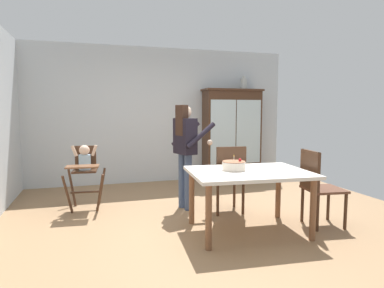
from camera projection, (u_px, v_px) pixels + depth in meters
The scene contains 10 objects.
ground_plane at pixel (202, 221), 4.40m from camera, with size 6.24×6.24×0.00m, color #93704C.
wall_back at pixel (161, 115), 6.77m from camera, with size 5.32×0.06×2.70m, color silver.
china_cabinet at pixel (232, 134), 6.98m from camera, with size 1.24×0.48×1.89m.
ceramic_vase at pixel (244, 84), 6.95m from camera, with size 0.13×0.13×0.27m.
high_chair_with_toddler at pixel (85, 165), 4.87m from camera, with size 0.62×0.72×0.95m.
adult_person at pixel (186, 144), 4.85m from camera, with size 0.60×0.59×1.53m.
dining_table at pixel (248, 178), 3.95m from camera, with size 1.46×1.12×0.74m.
birthday_cake at pixel (234, 166), 3.98m from camera, with size 0.28×0.28×0.19m.
dining_chair_far_side at pixel (229, 175), 4.66m from camera, with size 0.47×0.47×0.96m.
dining_chair_right_end at pixel (317, 182), 4.16m from camera, with size 0.49×0.49×0.96m.
Camera 1 is at (-1.36, -4.06, 1.45)m, focal length 31.13 mm.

